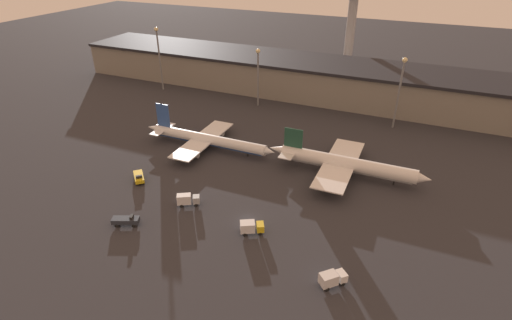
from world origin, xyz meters
TOP-DOWN VIEW (x-y plane):
  - ground at (0.00, 0.00)m, footprint 600.00×600.00m
  - terminal_building at (0.00, 95.21)m, footprint 251.18×30.63m
  - airplane_0 at (-28.93, 30.10)m, footprint 48.13×30.79m
  - airplane_1 at (17.18, 31.56)m, footprint 48.09×32.31m
  - service_vehicle_0 at (-26.49, -13.95)m, footprint 6.92×4.69m
  - service_vehicle_1 at (2.96, -4.27)m, footprint 6.16×4.94m
  - service_vehicle_2 at (-36.68, 3.95)m, footprint 6.34×6.43m
  - service_vehicle_3 at (-17.07, -0.75)m, footprint 6.10×4.73m
  - service_vehicle_4 at (24.84, -12.64)m, footprint 5.68×5.73m
  - lamp_post_0 at (-77.06, 72.77)m, footprint 1.80×1.80m
  - lamp_post_1 at (-28.94, 72.77)m, footprint 1.80×1.80m
  - lamp_post_2 at (26.18, 72.77)m, footprint 1.80×1.80m
  - control_tower at (-5.28, 133.64)m, footprint 9.00×9.00m

SIDE VIEW (x-z plane):
  - ground at x=0.00m, z-range 0.00..0.00m
  - service_vehicle_2 at x=-36.68m, z-range -0.08..2.51m
  - service_vehicle_0 at x=-26.49m, z-range -0.07..2.74m
  - service_vehicle_1 at x=2.96m, z-range 0.19..3.32m
  - service_vehicle_4 at x=24.84m, z-range 0.19..3.40m
  - service_vehicle_3 at x=-17.07m, z-range 0.19..3.50m
  - airplane_0 at x=-28.93m, z-range -3.46..9.70m
  - airplane_1 at x=17.18m, z-range -2.38..9.69m
  - terminal_building at x=0.00m, z-range 0.04..15.21m
  - lamp_post_1 at x=-28.94m, z-range 3.34..27.13m
  - lamp_post_2 at x=26.18m, z-range 3.46..29.71m
  - lamp_post_0 at x=-77.06m, z-range 3.56..31.86m
  - control_tower at x=-5.28m, z-range 3.55..48.15m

